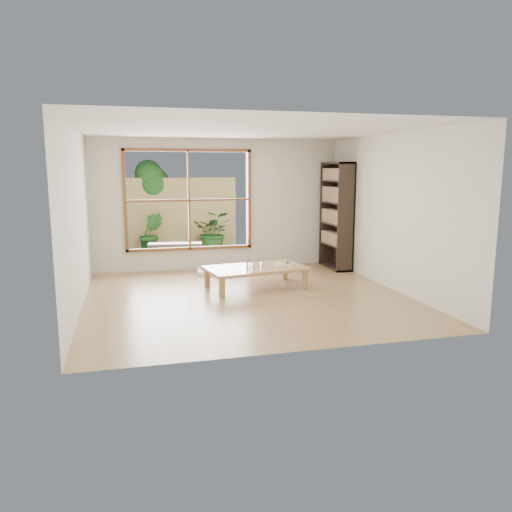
{
  "coord_description": "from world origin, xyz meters",
  "views": [
    {
      "loc": [
        -1.79,
        -7.52,
        2.03
      ],
      "look_at": [
        0.3,
        0.57,
        0.55
      ],
      "focal_mm": 35.0,
      "sensor_mm": 36.0,
      "label": 1
    }
  ],
  "objects_px": {
    "bookshelf": "(336,216)",
    "garden_bench": "(175,246)",
    "low_table": "(256,269)",
    "food_tray": "(285,265)"
  },
  "relations": [
    {
      "from": "food_tray",
      "to": "garden_bench",
      "type": "xyz_separation_m",
      "value": [
        -1.6,
        2.92,
        -0.05
      ]
    },
    {
      "from": "low_table",
      "to": "bookshelf",
      "type": "bearing_deg",
      "value": 23.66
    },
    {
      "from": "low_table",
      "to": "garden_bench",
      "type": "height_order",
      "value": "garden_bench"
    },
    {
      "from": "low_table",
      "to": "food_tray",
      "type": "xyz_separation_m",
      "value": [
        0.51,
        -0.02,
        0.07
      ]
    },
    {
      "from": "bookshelf",
      "to": "garden_bench",
      "type": "distance_m",
      "value": 3.58
    },
    {
      "from": "food_tray",
      "to": "garden_bench",
      "type": "distance_m",
      "value": 3.33
    },
    {
      "from": "garden_bench",
      "to": "low_table",
      "type": "bearing_deg",
      "value": -61.79
    },
    {
      "from": "low_table",
      "to": "garden_bench",
      "type": "bearing_deg",
      "value": 101.69
    },
    {
      "from": "low_table",
      "to": "bookshelf",
      "type": "xyz_separation_m",
      "value": [
        2.02,
        1.29,
        0.75
      ]
    },
    {
      "from": "low_table",
      "to": "food_tray",
      "type": "bearing_deg",
      "value": -11.02
    }
  ]
}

